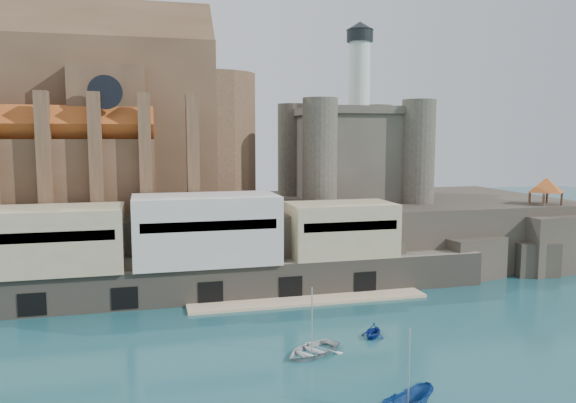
{
  "coord_description": "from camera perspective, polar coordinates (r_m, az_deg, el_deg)",
  "views": [
    {
      "loc": [
        -17.24,
        -46.88,
        20.34
      ],
      "look_at": [
        2.85,
        32.0,
        10.89
      ],
      "focal_mm": 35.0,
      "sensor_mm": 36.0,
      "label": 1
    }
  ],
  "objects": [
    {
      "name": "castle_keep",
      "position": [
        94.07,
        6.48,
        5.35
      ],
      "size": [
        21.2,
        21.2,
        29.3
      ],
      "color": "#433F35",
      "rests_on": "promontory"
    },
    {
      "name": "pavilion",
      "position": [
        94.23,
        24.74,
        1.38
      ],
      "size": [
        6.4,
        6.4,
        5.4
      ],
      "color": "#503825",
      "rests_on": "rock_outcrop"
    },
    {
      "name": "boat_7",
      "position": [
        59.62,
        8.63,
        -13.4
      ],
      "size": [
        3.31,
        3.16,
        3.31
      ],
      "primitive_type": "imported",
      "rotation": [
        0.0,
        0.0,
        5.59
      ],
      "color": "navy",
      "rests_on": "ground"
    },
    {
      "name": "promontory",
      "position": [
        89.26,
        -3.07,
        -3.33
      ],
      "size": [
        100.0,
        36.0,
        10.0
      ],
      "color": "#2C2621",
      "rests_on": "ground"
    },
    {
      "name": "boat_6",
      "position": [
        54.76,
        2.43,
        -15.19
      ],
      "size": [
        3.44,
        4.44,
        6.2
      ],
      "primitive_type": "imported",
      "rotation": [
        0.0,
        0.0,
        5.27
      ],
      "color": "silver",
      "rests_on": "ground"
    },
    {
      "name": "ground",
      "position": [
        53.93,
        5.68,
        -15.57
      ],
      "size": [
        300.0,
        300.0,
        0.0
      ],
      "primitive_type": "plane",
      "color": "#17474F",
      "rests_on": "ground"
    },
    {
      "name": "church",
      "position": [
        89.01,
        -18.89,
        7.42
      ],
      "size": [
        47.0,
        25.93,
        30.51
      ],
      "color": "#503825",
      "rests_on": "promontory"
    },
    {
      "name": "rock_outcrop",
      "position": [
        95.2,
        24.55,
        -3.85
      ],
      "size": [
        14.5,
        10.5,
        8.7
      ],
      "color": "#2C2621",
      "rests_on": "ground"
    },
    {
      "name": "quay",
      "position": [
        71.74,
        -8.39,
        -4.92
      ],
      "size": [
        70.0,
        12.0,
        13.05
      ],
      "color": "#6B6356",
      "rests_on": "ground"
    }
  ]
}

